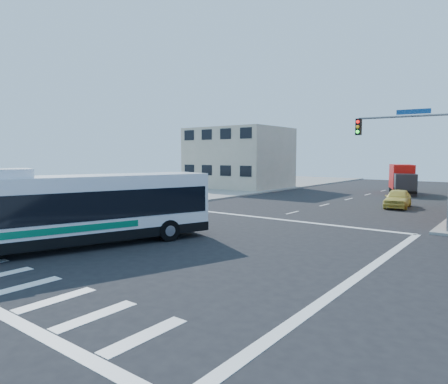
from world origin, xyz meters
The scene contains 7 objects.
ground centered at (0.00, 0.00, 0.00)m, with size 120.00×120.00×0.00m, color black.
sidewalk_nw centered at (-35.00, 35.00, 0.07)m, with size 50.00×50.00×0.15m, color gray.
building_west centered at (-17.02, 29.98, 4.01)m, with size 12.06×10.06×8.00m.
signal_mast_ne centered at (9.08, 10.62, 4.98)m, with size 7.91×1.13×8.07m.
transit_bus centered at (-2.73, -3.49, 1.85)m, with size 6.67×13.01×3.79m.
box_truck centered at (2.88, 33.97, 1.61)m, with size 4.52×7.66×3.32m.
parked_car centered at (5.59, 21.08, 0.78)m, with size 1.84×4.58×1.56m, color #DED057.
Camera 1 is at (14.17, -14.23, 4.36)m, focal length 32.00 mm.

